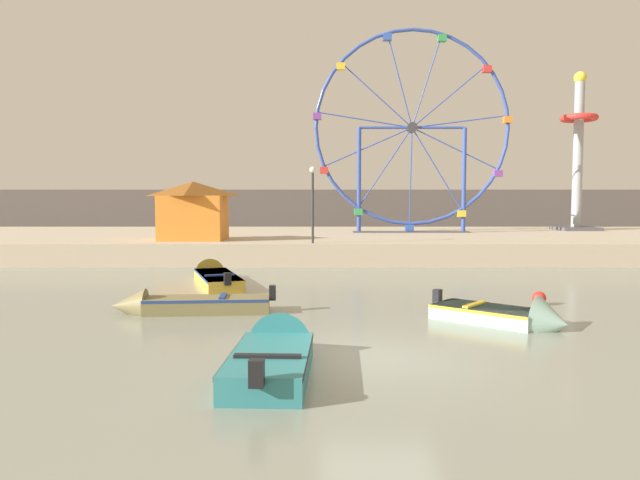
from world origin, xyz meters
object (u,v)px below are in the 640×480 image
Objects in this scene: motorboat_seafoam at (512,317)px; drop_tower_steel_tower at (578,153)px; mooring_buoy_orange at (539,298)px; promenade_lamp_near at (313,193)px; motorboat_olive_wood at (183,304)px; motorboat_mustard_yellow at (214,276)px; carnival_booth_orange_canopy at (193,210)px; ferris_wheel_blue_frame at (412,131)px; motorboat_teal_painted at (275,353)px.

drop_tower_steel_tower reaches higher than motorboat_seafoam.
drop_tower_steel_tower reaches higher than mooring_buoy_orange.
drop_tower_steel_tower reaches higher than promenade_lamp_near.
promenade_lamp_near reaches higher than mooring_buoy_orange.
motorboat_seafoam reaches higher than motorboat_olive_wood.
carnival_booth_orange_canopy is at bearing -1.20° from motorboat_mustard_yellow.
motorboat_seafoam is 20.59m from carnival_booth_orange_canopy.
promenade_lamp_near reaches higher than motorboat_seafoam.
motorboat_olive_wood is 25.89m from ferris_wheel_blue_frame.
promenade_lamp_near reaches higher than motorboat_mustard_yellow.
motorboat_teal_painted is 21.33m from carnival_booth_orange_canopy.
motorboat_mustard_yellow is 7.94m from promenade_lamp_near.
motorboat_seafoam is 0.26× the size of ferris_wheel_blue_frame.
promenade_lamp_near is at bearing -123.45° from ferris_wheel_blue_frame.
carnival_booth_orange_canopy is (-2.63, 8.32, 2.59)m from motorboat_mustard_yellow.
motorboat_seafoam is (9.19, -1.64, -0.03)m from motorboat_olive_wood.
mooring_buoy_orange is at bearing -177.42° from motorboat_olive_wood.
motorboat_teal_painted is 1.10× the size of promenade_lamp_near.
motorboat_seafoam is at bearing -122.12° from mooring_buoy_orange.
motorboat_seafoam is 3.48m from mooring_buoy_orange.
motorboat_seafoam is at bearing -116.91° from drop_tower_steel_tower.
motorboat_teal_painted is 9.74× the size of mooring_buoy_orange.
ferris_wheel_blue_frame reaches higher than motorboat_olive_wood.
carnival_booth_orange_canopy is at bearing 160.19° from promenade_lamp_near.
motorboat_mustard_yellow is 0.50× the size of drop_tower_steel_tower.
promenade_lamp_near is (6.60, -2.38, 0.87)m from carnival_booth_orange_canopy.
motorboat_mustard_yellow is 1.34× the size of motorboat_teal_painted.
drop_tower_steel_tower reaches higher than carnival_booth_orange_canopy.
motorboat_mustard_yellow is 12.44m from motorboat_teal_painted.
motorboat_teal_painted is at bearing 115.91° from motorboat_olive_wood.
ferris_wheel_blue_frame is 3.59× the size of carnival_booth_orange_canopy.
motorboat_mustard_yellow is 9.10m from carnival_booth_orange_canopy.
motorboat_mustard_yellow is at bearing -71.39° from carnival_booth_orange_canopy.
mooring_buoy_orange is at bearing 97.93° from motorboat_seafoam.
drop_tower_steel_tower is 23.49m from promenade_lamp_near.
motorboat_seafoam reaches higher than motorboat_mustard_yellow.
carnival_booth_orange_canopy is (-13.21, -7.63, -5.22)m from ferris_wheel_blue_frame.
motorboat_mustard_yellow is at bearing 179.42° from motorboat_seafoam.
motorboat_mustard_yellow is 30.74m from drop_tower_steel_tower.
motorboat_olive_wood reaches higher than mooring_buoy_orange.
motorboat_teal_painted is 29.84m from ferris_wheel_blue_frame.
mooring_buoy_orange is (7.35, -11.12, -3.49)m from promenade_lamp_near.
motorboat_teal_painted reaches higher than motorboat_seafoam.
carnival_booth_orange_canopy reaches higher than mooring_buoy_orange.
motorboat_seafoam is 0.94× the size of carnival_booth_orange_canopy.
ferris_wheel_blue_frame reaches higher than carnival_booth_orange_canopy.
promenade_lamp_near is at bearing -110.70° from motorboat_olive_wood.
motorboat_teal_painted is at bearing -122.59° from drop_tower_steel_tower.
motorboat_mustard_yellow reaches higher than mooring_buoy_orange.
motorboat_teal_painted is at bearing -104.34° from ferris_wheel_blue_frame.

